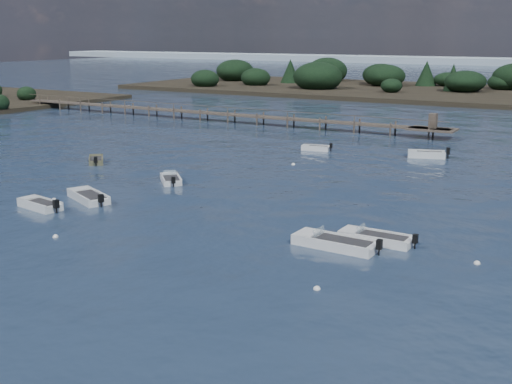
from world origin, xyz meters
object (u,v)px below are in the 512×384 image
Objects in this scene: tender_far_grey_b at (426,156)px; dinghy_mid_grey at (88,198)px; dinghy_extra_a at (40,206)px; jetty at (231,115)px; tender_far_grey at (96,161)px; tender_far_white at (316,149)px; dinghy_mid_white_a at (335,244)px; dinghy_mid_white_b at (376,240)px; dinghy_extra_b at (171,181)px.

dinghy_mid_grey is at bearing -119.73° from tender_far_grey_b.
jetty reaches higher than dinghy_extra_a.
dinghy_extra_a is (7.73, -13.08, 0.01)m from tender_far_grey.
tender_far_white is at bearing 78.59° from dinghy_mid_grey.
jetty reaches higher than dinghy_mid_grey.
tender_far_grey_b is at bearing 34.99° from tender_far_grey.
dinghy_mid_white_a is at bearing -83.81° from tender_far_grey_b.
tender_far_grey_b is (-4.56, 25.74, 0.04)m from dinghy_mid_white_b.
tender_far_grey is 0.79× the size of dinghy_extra_a.
dinghy_mid_grey reaches higher than dinghy_extra_b.
jetty is at bearing 131.66° from dinghy_mid_white_b.
tender_far_white is (5.10, 25.26, -0.01)m from dinghy_mid_grey.
dinghy_mid_white_b is 1.13× the size of tender_far_grey_b.
tender_far_grey is 0.77× the size of tender_far_grey_b.
dinghy_extra_b reaches higher than tender_far_grey.
tender_far_grey is at bearing -132.53° from tender_far_white.
dinghy_extra_b is 18.47m from tender_far_white.
tender_far_grey_b is 30.52m from jetty.
jetty is (-18.03, 13.01, 0.84)m from tender_far_white.
tender_far_white is 0.81× the size of tender_far_grey_b.
dinghy_extra_a is at bearing -102.50° from tender_far_white.
tender_far_white is 10.48m from tender_far_grey_b.
dinghy_mid_white_b is 0.07× the size of jetty.
dinghy_mid_white_a reaches higher than dinghy_mid_white_b.
jetty is (-4.00, 28.30, 0.84)m from tender_far_grey.
dinghy_mid_grey reaches higher than tender_far_grey.
dinghy_extra_a is at bearing -59.41° from tender_far_grey.
dinghy_mid_grey is at bearing -101.41° from tender_far_white.
dinghy_mid_grey is (-1.49, -7.15, 0.01)m from dinghy_extra_b.
dinghy_extra_b is 19.40m from dinghy_mid_white_b.
tender_far_grey_b is (13.94, 19.87, 0.04)m from dinghy_extra_b.
jetty reaches higher than dinghy_extra_b.
dinghy_mid_white_a is at bearing -24.64° from dinghy_extra_b.
dinghy_mid_white_a is at bearing -62.75° from tender_far_white.
dinghy_mid_grey is 0.07× the size of jetty.
jetty is at bearing 105.83° from dinghy_extra_a.
dinghy_mid_grey is at bearing -71.34° from jetty.
dinghy_mid_white_b is 28.23m from tender_far_white.
tender_far_grey_b is at bearing 54.96° from dinghy_extra_b.
jetty reaches higher than tender_far_white.
tender_far_grey_b is (24.36, 17.05, 0.03)m from tender_far_grey.
jetty reaches higher than tender_far_grey.
tender_far_grey is 29.34m from dinghy_mid_white_a.
tender_far_white is (6.29, 28.37, -0.01)m from dinghy_extra_a.
tender_far_grey_b is at bearing 96.19° from dinghy_mid_white_a.
tender_far_grey is at bearing -145.01° from tender_far_grey_b.
tender_far_white is (3.61, 18.12, 0.01)m from dinghy_extra_b.
jetty is (-12.93, 38.27, 0.83)m from dinghy_mid_grey.
tender_far_grey is (-10.42, 2.83, 0.01)m from dinghy_extra_b.
tender_far_grey is 0.60× the size of dinghy_mid_white_a.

